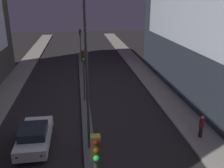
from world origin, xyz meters
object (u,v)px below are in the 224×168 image
traffic_light_far (80,38)px  street_lamp (86,51)px  pedestrian_on_right_sidewalk (201,126)px  car_left_lane (35,136)px  traffic_light_mid (84,64)px  traffic_light_near (96,167)px

traffic_light_far → street_lamp: street_lamp is taller
pedestrian_on_right_sidewalk → car_left_lane: bearing=176.8°
traffic_light_mid → car_left_lane: (-3.36, -6.73, -2.74)m
traffic_light_mid → traffic_light_far: bearing=90.0°
street_lamp → pedestrian_on_right_sidewalk: 9.10m
traffic_light_far → car_left_lane: traffic_light_far is taller
traffic_light_far → street_lamp: (0.00, -21.85, 2.75)m
traffic_light_far → traffic_light_near: bearing=-90.0°
street_lamp → car_left_lane: size_ratio=2.23×
traffic_light_mid → traffic_light_near: bearing=-90.0°
street_lamp → traffic_light_near: bearing=-90.0°
street_lamp → pedestrian_on_right_sidewalk: size_ratio=6.36×
traffic_light_near → car_left_lane: bearing=115.4°
traffic_light_mid → traffic_light_far: 14.32m
car_left_lane → pedestrian_on_right_sidewalk: 10.79m
car_left_lane → pedestrian_on_right_sidewalk: (10.77, -0.60, 0.20)m
traffic_light_near → street_lamp: street_lamp is taller
traffic_light_mid → traffic_light_far: (0.00, 14.32, 0.00)m
car_left_lane → traffic_light_far: bearing=80.9°
traffic_light_mid → traffic_light_far: same height
pedestrian_on_right_sidewalk → traffic_light_far: bearing=108.9°
traffic_light_mid → pedestrian_on_right_sidewalk: 10.72m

